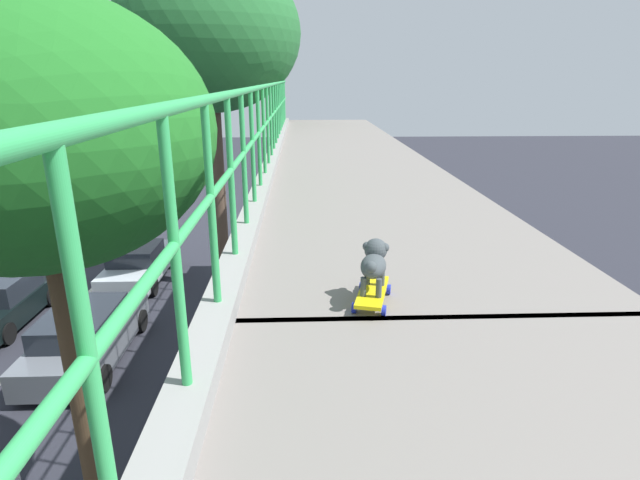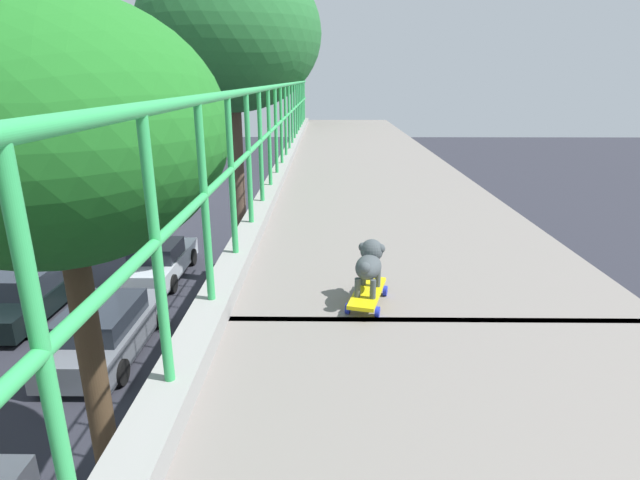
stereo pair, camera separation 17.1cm
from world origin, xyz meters
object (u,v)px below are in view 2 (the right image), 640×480
(car_black_sixth, at_px, (26,296))
(toy_skateboard, at_px, (367,294))
(car_silver_seventh, at_px, (159,261))
(city_bus, at_px, (162,174))
(car_grey_fifth, at_px, (106,330))
(small_dog, at_px, (369,262))

(car_black_sixth, relative_size, toy_skateboard, 7.95)
(car_black_sixth, bearing_deg, toy_skateboard, -49.34)
(car_silver_seventh, distance_m, toy_skateboard, 16.06)
(car_silver_seventh, xyz_separation_m, toy_skateboard, (6.25, -13.92, 5.00))
(city_bus, height_order, toy_skateboard, toy_skateboard)
(car_silver_seventh, height_order, city_bus, city_bus)
(car_black_sixth, bearing_deg, car_grey_fifth, -32.74)
(city_bus, xyz_separation_m, toy_skateboard, (9.65, -25.41, 3.95))
(city_bus, relative_size, toy_skateboard, 21.90)
(car_grey_fifth, relative_size, car_silver_seventh, 1.03)
(car_grey_fifth, xyz_separation_m, city_bus, (-3.66, 16.70, 1.03))
(car_grey_fifth, bearing_deg, car_black_sixth, 147.26)
(city_bus, bearing_deg, toy_skateboard, -69.20)
(car_silver_seventh, height_order, small_dog, small_dog)
(car_grey_fifth, height_order, toy_skateboard, toy_skateboard)
(car_black_sixth, relative_size, car_silver_seventh, 0.96)
(city_bus, height_order, small_dog, small_dog)
(car_black_sixth, relative_size, small_dog, 11.23)
(city_bus, bearing_deg, car_black_sixth, -88.66)
(toy_skateboard, bearing_deg, city_bus, 110.80)
(car_grey_fifth, relative_size, small_dog, 11.95)
(car_black_sixth, height_order, car_silver_seventh, car_black_sixth)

